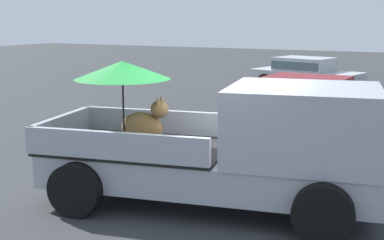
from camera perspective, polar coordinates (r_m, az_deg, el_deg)
ground_plane at (r=8.12m, az=1.83°, el=-9.32°), size 80.00×80.00×0.00m
pickup_truck_main at (r=7.74m, az=4.70°, el=-2.73°), size 5.32×3.05×2.21m
parked_sedan_near at (r=14.11m, az=12.82°, el=2.34°), size 4.37×2.12×1.33m
parked_sedan_far at (r=21.07m, az=12.47°, el=5.20°), size 4.60×2.74×1.33m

